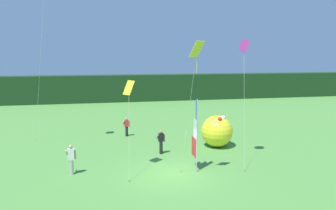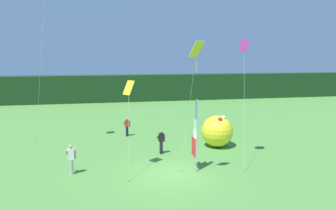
% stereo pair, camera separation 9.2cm
% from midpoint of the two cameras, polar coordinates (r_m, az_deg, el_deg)
% --- Properties ---
extents(ground_plane, '(120.00, 120.00, 0.00)m').
position_cam_midpoint_polar(ground_plane, '(17.16, 0.74, -12.97)').
color(ground_plane, '#518E3D').
extents(distant_treeline, '(80.00, 2.40, 3.79)m').
position_cam_midpoint_polar(distant_treeline, '(44.08, -6.65, 3.22)').
color(distant_treeline, '#193819').
rests_on(distant_treeline, ground).
extents(banner_flag, '(0.06, 1.03, 4.16)m').
position_cam_midpoint_polar(banner_flag, '(17.25, 5.31, -5.90)').
color(banner_flag, '#B7B7BC').
rests_on(banner_flag, ground).
extents(person_near_banner, '(0.55, 0.48, 1.62)m').
position_cam_midpoint_polar(person_near_banner, '(20.28, -1.17, -6.85)').
color(person_near_banner, black).
rests_on(person_near_banner, ground).
extents(person_mid_field, '(0.55, 0.48, 1.57)m').
position_cam_midpoint_polar(person_mid_field, '(24.86, -7.63, -3.98)').
color(person_mid_field, black).
rests_on(person_mid_field, ground).
extents(person_far_left, '(0.55, 0.48, 1.70)m').
position_cam_midpoint_polar(person_far_left, '(17.70, -17.66, -9.60)').
color(person_far_left, '#B7B2A3').
rests_on(person_far_left, ground).
extents(inflatable_balloon, '(2.28, 2.28, 2.34)m').
position_cam_midpoint_polar(inflatable_balloon, '(22.09, 9.38, -4.87)').
color(inflatable_balloon, yellow).
rests_on(inflatable_balloon, ground).
extents(kite_yellow_diamond_0, '(0.67, 1.92, 5.16)m').
position_cam_midpoint_polar(kite_yellow_diamond_0, '(16.65, -7.27, 2.53)').
color(kite_yellow_diamond_0, brown).
rests_on(kite_yellow_diamond_0, ground).
extents(kite_yellow_diamond_1, '(0.84, 1.77, 7.21)m').
position_cam_midpoint_polar(kite_yellow_diamond_1, '(15.14, 5.45, 9.20)').
color(kite_yellow_diamond_1, brown).
rests_on(kite_yellow_diamond_1, ground).
extents(kite_magenta_box_3, '(0.87, 2.14, 7.46)m').
position_cam_midpoint_polar(kite_magenta_box_3, '(18.72, 14.30, 10.70)').
color(kite_magenta_box_3, brown).
rests_on(kite_magenta_box_3, ground).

